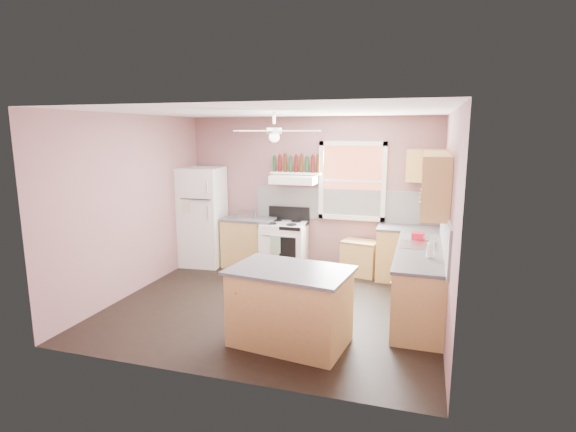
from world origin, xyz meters
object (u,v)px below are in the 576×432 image
(refrigerator, at_px, (202,216))
(toaster, at_px, (247,214))
(cart, at_px, (360,258))
(stove, at_px, (284,247))
(island, at_px, (290,308))

(refrigerator, bearing_deg, toaster, -1.10)
(refrigerator, distance_m, cart, 2.97)
(refrigerator, distance_m, stove, 1.64)
(cart, distance_m, island, 2.82)
(refrigerator, distance_m, island, 3.63)
(refrigerator, distance_m, toaster, 0.87)
(toaster, height_order, stove, toaster)
(cart, height_order, island, island)
(cart, xyz_separation_m, island, (-0.42, -2.78, 0.14))
(refrigerator, relative_size, stove, 2.09)
(island, bearing_deg, refrigerator, 141.32)
(toaster, relative_size, stove, 0.33)
(refrigerator, bearing_deg, cart, -1.69)
(refrigerator, height_order, island, refrigerator)
(stove, bearing_deg, refrigerator, 179.07)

